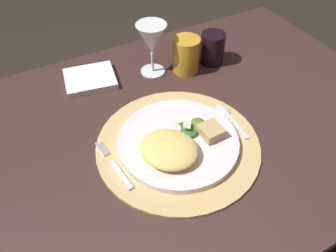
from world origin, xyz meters
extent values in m
plane|color=black|center=(0.00, 0.00, 0.00)|extent=(6.00, 6.00, 0.00)
cube|color=#3B2521|center=(0.00, 0.00, 0.72)|extent=(1.16, 0.81, 0.03)
cylinder|color=#3B2526|center=(-0.50, 0.33, 0.35)|extent=(0.07, 0.07, 0.70)
cylinder|color=#3D2423|center=(0.50, 0.33, 0.35)|extent=(0.07, 0.07, 0.70)
cylinder|color=tan|center=(-0.05, -0.06, 0.73)|extent=(0.38, 0.38, 0.01)
cylinder|color=silver|center=(-0.05, -0.06, 0.74)|extent=(0.28, 0.28, 0.02)
ellipsoid|color=#EDC868|center=(-0.09, -0.09, 0.77)|extent=(0.17, 0.17, 0.03)
ellipsoid|color=#2F5F2C|center=(-0.02, -0.05, 0.76)|extent=(0.04, 0.04, 0.01)
ellipsoid|color=#48631F|center=(0.00, -0.05, 0.76)|extent=(0.05, 0.05, 0.01)
ellipsoid|color=#3E6917|center=(-0.01, -0.05, 0.76)|extent=(0.04, 0.04, 0.01)
ellipsoid|color=#4E7720|center=(0.01, -0.04, 0.76)|extent=(0.05, 0.05, 0.02)
cube|color=beige|center=(-0.02, -0.05, 0.78)|extent=(0.03, 0.03, 0.01)
cube|color=beige|center=(-0.03, -0.03, 0.78)|extent=(0.02, 0.02, 0.00)
cube|color=tan|center=(0.02, -0.08, 0.76)|extent=(0.05, 0.05, 0.02)
cube|color=silver|center=(-0.20, -0.08, 0.74)|extent=(0.02, 0.09, 0.00)
cube|color=silver|center=(-0.22, 0.01, 0.74)|extent=(0.01, 0.04, 0.00)
cube|color=silver|center=(-0.21, 0.01, 0.74)|extent=(0.01, 0.04, 0.00)
cube|color=silver|center=(-0.21, 0.01, 0.74)|extent=(0.01, 0.04, 0.00)
cube|color=silver|center=(-0.21, 0.01, 0.74)|extent=(0.01, 0.04, 0.00)
cube|color=silver|center=(0.10, -0.08, 0.74)|extent=(0.02, 0.09, 0.00)
ellipsoid|color=silver|center=(0.11, -0.01, 0.74)|extent=(0.03, 0.05, 0.01)
cube|color=white|center=(-0.15, 0.27, 0.74)|extent=(0.16, 0.14, 0.02)
cylinder|color=silver|center=(0.02, 0.23, 0.73)|extent=(0.07, 0.07, 0.00)
cylinder|color=silver|center=(0.02, 0.23, 0.76)|extent=(0.01, 0.01, 0.06)
cone|color=silver|center=(0.02, 0.23, 0.84)|extent=(0.08, 0.08, 0.09)
cylinder|color=gold|center=(0.11, 0.19, 0.78)|extent=(0.08, 0.08, 0.10)
cylinder|color=black|center=(0.20, 0.19, 0.78)|extent=(0.07, 0.07, 0.09)
camera|label=1|loc=(-0.32, -0.51, 1.32)|focal=36.29mm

